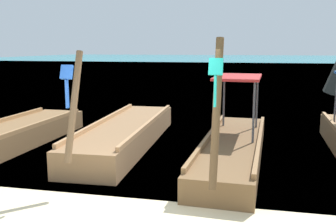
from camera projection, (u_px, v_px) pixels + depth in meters
The scene contains 3 objects.
sea_water at pixel (241, 62), 64.25m from camera, with size 120.00×120.00×0.00m, color #147A89.
longtail_boat_blue_ribbon at pixel (126, 134), 9.91m from camera, with size 1.53×6.46×2.48m.
longtail_boat_turquoise_ribbon at pixel (233, 146), 8.66m from camera, with size 1.52×6.07×2.68m.
Camera 1 is at (1.70, -4.56, 2.53)m, focal length 40.85 mm.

